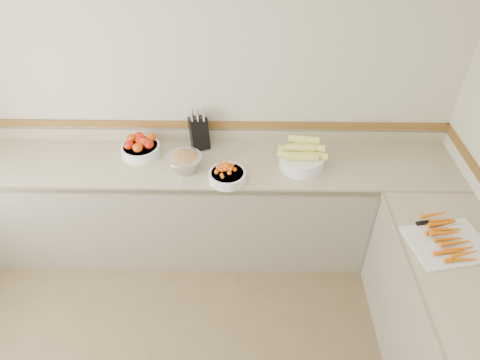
{
  "coord_description": "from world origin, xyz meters",
  "views": [
    {
      "loc": [
        0.39,
        -0.94,
        2.87
      ],
      "look_at": [
        0.35,
        1.35,
        1.0
      ],
      "focal_mm": 32.0,
      "sensor_mm": 36.0,
      "label": 1
    }
  ],
  "objects_px": {
    "corn_bowl": "(302,158)",
    "cherry_tomato_bowl": "(227,175)",
    "tomato_bowl": "(141,147)",
    "knife_block": "(199,132)",
    "rhubarb_bowl": "(185,162)",
    "cutting_board": "(447,240)"
  },
  "relations": [
    {
      "from": "corn_bowl",
      "to": "cherry_tomato_bowl",
      "type": "bearing_deg",
      "value": -162.46
    },
    {
      "from": "knife_block",
      "to": "tomato_bowl",
      "type": "distance_m",
      "value": 0.47
    },
    {
      "from": "cherry_tomato_bowl",
      "to": "corn_bowl",
      "type": "distance_m",
      "value": 0.58
    },
    {
      "from": "tomato_bowl",
      "to": "rhubarb_bowl",
      "type": "height_order",
      "value": "rhubarb_bowl"
    },
    {
      "from": "knife_block",
      "to": "rhubarb_bowl",
      "type": "xyz_separation_m",
      "value": [
        -0.08,
        -0.31,
        -0.06
      ]
    },
    {
      "from": "cherry_tomato_bowl",
      "to": "cutting_board",
      "type": "xyz_separation_m",
      "value": [
        1.38,
        -0.59,
        -0.03
      ]
    },
    {
      "from": "knife_block",
      "to": "corn_bowl",
      "type": "height_order",
      "value": "knife_block"
    },
    {
      "from": "tomato_bowl",
      "to": "cherry_tomato_bowl",
      "type": "height_order",
      "value": "tomato_bowl"
    },
    {
      "from": "knife_block",
      "to": "corn_bowl",
      "type": "bearing_deg",
      "value": -17.96
    },
    {
      "from": "cutting_board",
      "to": "knife_block",
      "type": "bearing_deg",
      "value": 147.86
    },
    {
      "from": "cherry_tomato_bowl",
      "to": "rhubarb_bowl",
      "type": "relative_size",
      "value": 1.02
    },
    {
      "from": "cherry_tomato_bowl",
      "to": "knife_block",
      "type": "bearing_deg",
      "value": 119.06
    },
    {
      "from": "cutting_board",
      "to": "cherry_tomato_bowl",
      "type": "bearing_deg",
      "value": 156.95
    },
    {
      "from": "tomato_bowl",
      "to": "cutting_board",
      "type": "xyz_separation_m",
      "value": [
        2.07,
        -0.9,
        -0.05
      ]
    },
    {
      "from": "corn_bowl",
      "to": "cutting_board",
      "type": "xyz_separation_m",
      "value": [
        0.83,
        -0.76,
        -0.06
      ]
    },
    {
      "from": "cherry_tomato_bowl",
      "to": "rhubarb_bowl",
      "type": "bearing_deg",
      "value": 160.04
    },
    {
      "from": "cutting_board",
      "to": "rhubarb_bowl",
      "type": "bearing_deg",
      "value": 157.52
    },
    {
      "from": "knife_block",
      "to": "corn_bowl",
      "type": "distance_m",
      "value": 0.83
    },
    {
      "from": "rhubarb_bowl",
      "to": "cherry_tomato_bowl",
      "type": "bearing_deg",
      "value": -19.96
    },
    {
      "from": "knife_block",
      "to": "cutting_board",
      "type": "distance_m",
      "value": 1.91
    },
    {
      "from": "knife_block",
      "to": "cherry_tomato_bowl",
      "type": "xyz_separation_m",
      "value": [
        0.24,
        -0.43,
        -0.09
      ]
    },
    {
      "from": "rhubarb_bowl",
      "to": "knife_block",
      "type": "bearing_deg",
      "value": 75.53
    }
  ]
}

